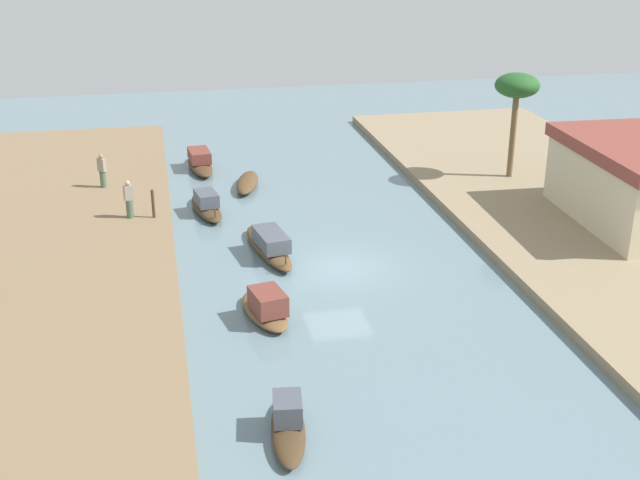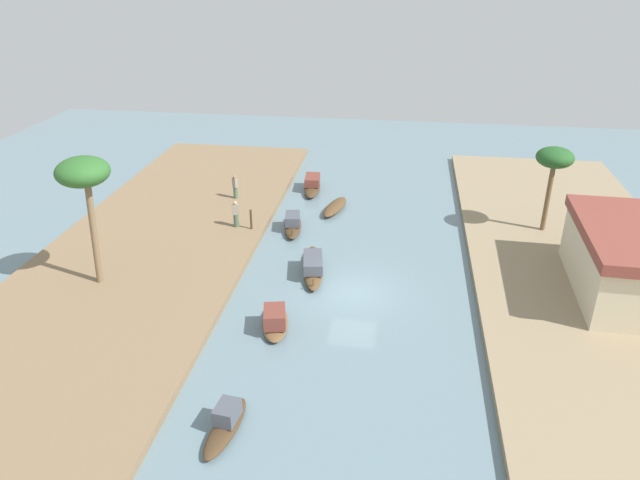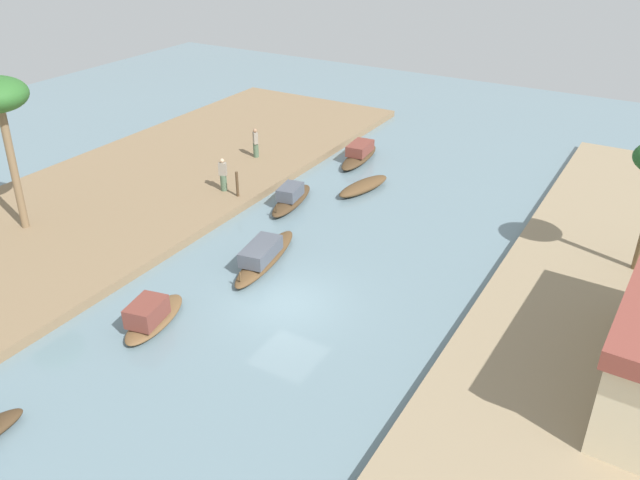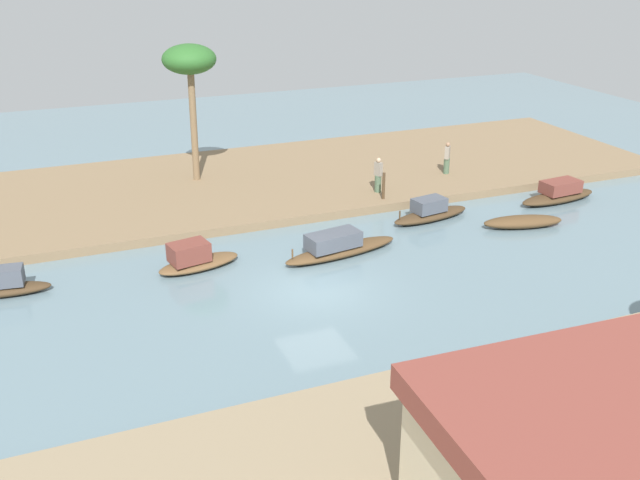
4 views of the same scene
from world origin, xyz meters
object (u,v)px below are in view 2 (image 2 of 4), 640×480
at_px(palm_tree_left_near, 83,176).
at_px(mooring_post, 251,219).
at_px(person_on_near_bank, 236,215).
at_px(person_by_mooring, 235,187).
at_px(sampan_upstream_small, 313,265).
at_px(sampan_with_red_awning, 275,320).
at_px(sampan_downstream_large, 293,223).
at_px(sampan_with_tall_canopy, 226,423).
at_px(sampan_open_hull, 312,185).
at_px(palm_tree_right_tall, 555,160).
at_px(riverside_building, 626,260).
at_px(sampan_near_left_bank, 335,207).

bearing_deg(palm_tree_left_near, mooring_post, 140.91).
bearing_deg(person_on_near_bank, person_by_mooring, -95.65).
relative_size(sampan_upstream_small, palm_tree_left_near, 0.77).
xyz_separation_m(sampan_with_red_awning, sampan_downstream_large, (-11.08, -1.22, -0.05)).
bearing_deg(sampan_with_tall_canopy, sampan_open_hull, -171.33).
distance_m(sampan_with_tall_canopy, palm_tree_left_near, 14.40).
bearing_deg(palm_tree_right_tall, riverside_building, 18.37).
bearing_deg(riverside_building, sampan_with_tall_canopy, -53.12).
height_order(sampan_with_red_awning, palm_tree_right_tall, palm_tree_right_tall).
xyz_separation_m(palm_tree_left_near, riverside_building, (-2.80, 26.59, -4.09)).
distance_m(sampan_downstream_large, palm_tree_right_tall, 16.33).
bearing_deg(mooring_post, sampan_downstream_large, 116.35).
relative_size(sampan_with_tall_canopy, palm_tree_right_tall, 0.64).
xyz_separation_m(sampan_with_tall_canopy, mooring_post, (-16.73, -3.25, 0.67)).
relative_size(sampan_with_red_awning, sampan_with_tall_canopy, 1.02).
bearing_deg(mooring_post, sampan_with_tall_canopy, 10.99).
relative_size(sampan_with_tall_canopy, person_by_mooring, 2.03).
bearing_deg(palm_tree_left_near, sampan_downstream_large, 135.69).
bearing_deg(palm_tree_left_near, sampan_with_red_awning, 76.61).
bearing_deg(sampan_open_hull, palm_tree_right_tall, 64.78).
bearing_deg(sampan_downstream_large, person_by_mooring, -136.94).
distance_m(sampan_with_tall_canopy, palm_tree_right_tall, 24.69).
bearing_deg(riverside_building, palm_tree_right_tall, -159.58).
height_order(sampan_downstream_large, palm_tree_right_tall, palm_tree_right_tall).
bearing_deg(person_on_near_bank, sampan_with_tall_canopy, 82.55).
bearing_deg(sampan_upstream_small, sampan_with_tall_canopy, -15.33).
xyz_separation_m(sampan_upstream_small, palm_tree_right_tall, (-6.79, 13.46, 4.52)).
height_order(sampan_upstream_small, sampan_downstream_large, sampan_upstream_small).
distance_m(sampan_open_hull, sampan_upstream_small, 12.64).
bearing_deg(sampan_upstream_small, palm_tree_right_tall, 107.44).
distance_m(mooring_post, palm_tree_left_near, 11.07).
bearing_deg(person_by_mooring, riverside_building, -161.55).
xyz_separation_m(sampan_with_red_awning, sampan_with_tall_canopy, (6.84, -0.37, -0.06)).
bearing_deg(sampan_open_hull, sampan_upstream_small, 4.09).
bearing_deg(palm_tree_right_tall, person_on_near_bank, -83.11).
distance_m(sampan_with_red_awning, sampan_upstream_small, 5.70).
bearing_deg(sampan_downstream_large, riverside_building, 62.53).
distance_m(sampan_with_tall_canopy, riverside_building, 21.03).
xyz_separation_m(sampan_open_hull, riverside_building, (12.98, 17.88, 1.79)).
bearing_deg(sampan_near_left_bank, sampan_open_hull, -136.40).
xyz_separation_m(sampan_near_left_bank, sampan_open_hull, (-3.67, -2.15, 0.14)).
xyz_separation_m(sampan_open_hull, sampan_upstream_small, (12.48, 1.99, 0.00)).
relative_size(person_on_near_bank, person_by_mooring, 1.02).
bearing_deg(sampan_near_left_bank, palm_tree_right_tall, 94.58).
relative_size(sampan_with_red_awning, sampan_upstream_small, 0.66).
xyz_separation_m(sampan_upstream_small, person_on_near_bank, (-4.48, -5.60, 0.75)).
relative_size(sampan_upstream_small, palm_tree_right_tall, 0.99).
relative_size(sampan_with_red_awning, palm_tree_right_tall, 0.66).
bearing_deg(person_by_mooring, sampan_near_left_bank, -141.32).
relative_size(person_by_mooring, palm_tree_right_tall, 0.32).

